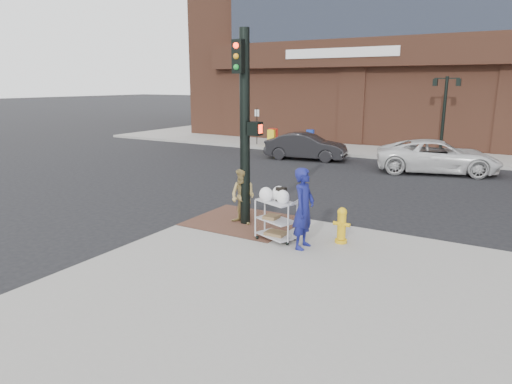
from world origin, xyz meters
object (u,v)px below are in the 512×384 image
Objects in this scene: traffic_signal_pole at (245,123)px; fire_hydrant at (342,225)px; sedan_dark at (306,146)px; minivan_white at (438,156)px; lamp_post at (444,107)px; utility_cart at (276,216)px; pedestrian_tan at (243,197)px; woman_blue at (304,209)px.

fire_hydrant is (2.74, -0.13, -2.24)m from traffic_signal_pole.
sedan_dark is 6.40m from minivan_white.
fire_hydrant is (6.11, -11.39, -0.09)m from sedan_dark.
sedan_dark is at bearing 71.78° from minivan_white.
utility_cart is at bearing -94.15° from lamp_post.
sedan_dark is at bearing 106.70° from traffic_signal_pole.
utility_cart is at bearing -168.45° from sedan_dark.
lamp_post is 4.68m from minivan_white.
minivan_white is at bearing -102.33° from sedan_dark.
fire_hydrant is at bearing 3.87° from pedestrian_tan.
woman_blue is at bearing -165.56° from sedan_dark.
utility_cart is (-1.16, -15.97, -1.88)m from lamp_post.
woman_blue is (-0.38, -16.12, -1.54)m from lamp_post.
woman_blue is at bearing -22.96° from traffic_signal_pole.
lamp_post is 0.78× the size of minivan_white.
pedestrian_tan is 0.29× the size of minivan_white.
lamp_post is 3.07× the size of utility_cart.
utility_cart is at bearing -21.32° from pedestrian_tan.
woman_blue is at bearing 159.88° from minivan_white.
woman_blue reaches higher than minivan_white.
traffic_signal_pole is 3.84× the size of utility_cart.
utility_cart is at bearing -156.70° from fire_hydrant.
traffic_signal_pole reaches higher than fire_hydrant.
traffic_signal_pole is 3.54m from fire_hydrant.
lamp_post is at bearing 85.85° from utility_cart.
pedestrian_tan is 1.15× the size of utility_cart.
fire_hydrant is (-0.28, -11.11, -0.12)m from minivan_white.
lamp_post reaches higher than sedan_dark.
woman_blue is 0.36× the size of minivan_white.
utility_cart reaches higher than sedan_dark.
lamp_post is at bearing 90.97° from fire_hydrant.
woman_blue is (2.10, -0.89, -1.75)m from traffic_signal_pole.
woman_blue is 11.91m from minivan_white.
lamp_post is 0.80× the size of traffic_signal_pole.
pedestrian_tan is at bearing -129.87° from traffic_signal_pole.
sedan_dark is at bearing 111.37° from utility_cart.
sedan_dark is 12.89m from utility_cart.
utility_cart is (-1.70, -11.72, 0.03)m from minivan_white.
utility_cart is at bearing -29.28° from traffic_signal_pole.
pedestrian_tan reaches higher than minivan_white.
pedestrian_tan is at bearing 153.27° from utility_cart.
sedan_dark is at bearing 118.23° from fire_hydrant.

